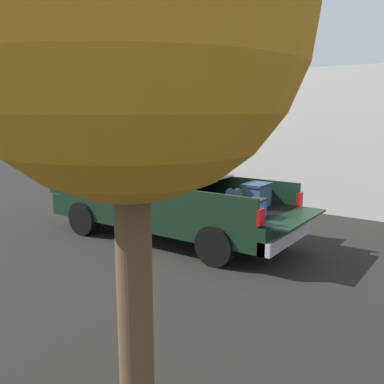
{
  "coord_description": "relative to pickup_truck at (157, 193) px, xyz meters",
  "views": [
    {
      "loc": [
        -5.71,
        7.36,
        2.82
      ],
      "look_at": [
        -0.6,
        0.0,
        1.1
      ],
      "focal_mm": 40.75,
      "sensor_mm": 36.0,
      "label": 1
    }
  ],
  "objects": [
    {
      "name": "ground_plane",
      "position": [
        -0.36,
        0.0,
        -0.97
      ],
      "size": [
        40.0,
        40.0,
        0.0
      ],
      "primitive_type": "plane",
      "color": "black"
    },
    {
      "name": "tree_background",
      "position": [
        -3.7,
        4.79,
        2.5
      ],
      "size": [
        2.82,
        2.82,
        4.9
      ],
      "color": "brown",
      "rests_on": "ground_plane"
    },
    {
      "name": "building_facade",
      "position": [
        -0.28,
        -4.35,
        0.98
      ],
      "size": [
        10.22,
        0.36,
        3.9
      ],
      "primitive_type": "cube",
      "color": "silver",
      "rests_on": "ground_plane"
    },
    {
      "name": "pickup_truck",
      "position": [
        0.0,
        0.0,
        0.0
      ],
      "size": [
        6.05,
        2.06,
        2.23
      ],
      "color": "black",
      "rests_on": "ground_plane"
    },
    {
      "name": "trash_can",
      "position": [
        3.41,
        -3.02,
        -0.47
      ],
      "size": [
        0.6,
        0.6,
        0.98
      ],
      "color": "#3F4C66",
      "rests_on": "ground_plane"
    }
  ]
}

